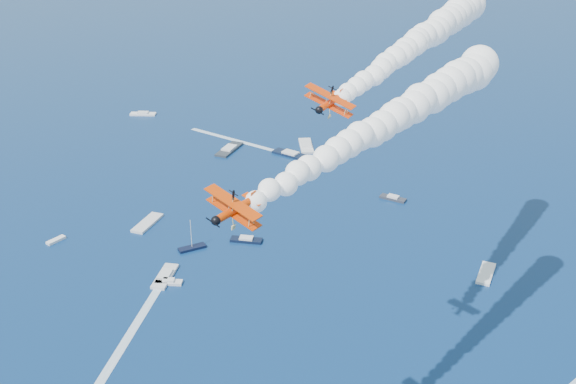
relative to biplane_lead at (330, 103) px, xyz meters
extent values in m
cube|color=black|center=(17.19, 123.36, -60.28)|extent=(12.13, 12.12, 0.70)
cube|color=silver|center=(-30.97, 82.04, -60.28)|extent=(9.13, 11.94, 0.70)
cube|color=silver|center=(-26.77, 53.56, -60.28)|extent=(7.11, 11.48, 0.70)
cube|color=#2C303B|center=(41.10, 84.55, -60.28)|extent=(7.61, 7.03, 0.70)
cube|color=#2A3038|center=(-2.94, 131.50, -60.28)|extent=(11.09, 13.93, 0.70)
cube|color=white|center=(-54.89, 76.61, -60.28)|extent=(5.02, 4.76, 0.70)
cube|color=black|center=(-19.50, 66.10, -60.28)|extent=(7.53, 4.28, 0.70)
cube|color=white|center=(-32.66, 174.05, -60.28)|extent=(10.49, 5.42, 0.70)
cube|color=white|center=(50.57, 40.84, -60.28)|extent=(8.45, 10.35, 0.70)
cube|color=black|center=(-5.07, 67.64, -60.28)|extent=(8.86, 5.42, 0.70)
cube|color=silver|center=(-25.94, 50.80, -60.28)|extent=(6.83, 3.66, 0.70)
cube|color=white|center=(23.99, 129.92, -60.28)|extent=(5.75, 13.88, 0.70)
cube|color=white|center=(-0.84, 141.38, -60.60)|extent=(28.29, 28.28, 0.04)
cube|color=white|center=(-35.33, 30.64, -60.60)|extent=(15.18, 36.30, 0.04)
camera|label=1|loc=(-22.93, -92.58, 32.01)|focal=43.47mm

